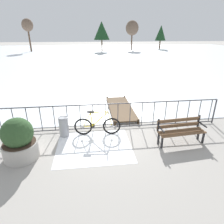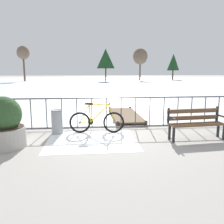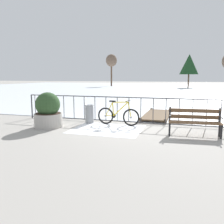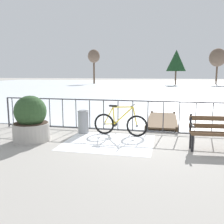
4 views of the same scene
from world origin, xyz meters
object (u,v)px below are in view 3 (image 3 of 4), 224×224
(bicycle_near_railing, at_px, (118,116))
(planter_with_shrub, at_px, (48,111))
(park_bench, at_px, (195,120))
(trash_bin, at_px, (89,114))

(bicycle_near_railing, height_order, planter_with_shrub, planter_with_shrub)
(planter_with_shrub, bearing_deg, bicycle_near_railing, 25.96)
(bicycle_near_railing, distance_m, park_bench, 2.92)
(park_bench, relative_size, trash_bin, 2.23)
(park_bench, distance_m, planter_with_shrub, 5.14)
(bicycle_near_railing, relative_size, park_bench, 1.04)
(trash_bin, bearing_deg, planter_with_shrub, -133.64)
(park_bench, xyz_separation_m, planter_with_shrub, (-5.13, -0.25, 0.09))
(planter_with_shrub, xyz_separation_m, trash_bin, (1.14, 1.20, -0.23))
(park_bench, bearing_deg, planter_with_shrub, -177.21)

